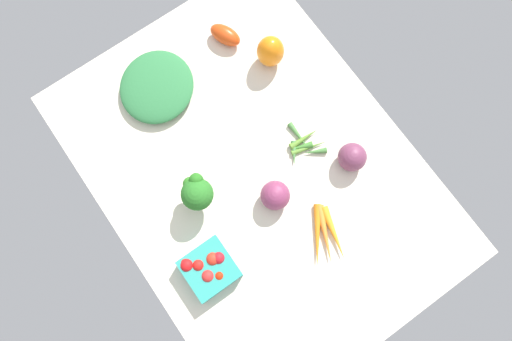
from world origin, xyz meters
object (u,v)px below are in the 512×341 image
object	(u,v)px
red_onion_near_basket	(352,157)
bell_pepper_orange	(270,51)
carrot_bunch	(326,234)
leafy_greens_clump	(157,87)
roma_tomato	(225,35)
berry_basket	(209,268)
broccoli_head	(197,192)
red_onion_center	(274,197)
okra_pile	(304,145)

from	to	relation	value
red_onion_near_basket	bell_pepper_orange	distance (cm)	35.37
carrot_bunch	leafy_greens_clump	size ratio (longest dim) A/B	0.74
roma_tomato	leafy_greens_clump	distance (cm)	23.53
berry_basket	broccoli_head	size ratio (longest dim) A/B	1.00
red_onion_center	broccoli_head	xyz separation A→B (cm)	(-11.20, -15.08, 3.69)
red_onion_center	red_onion_near_basket	size ratio (longest dim) A/B	1.02
carrot_bunch	roma_tomato	world-z (taller)	roma_tomato
okra_pile	broccoli_head	xyz separation A→B (cm)	(-4.18, -29.94, 6.61)
red_onion_near_basket	roma_tomato	bearing A→B (deg)	-171.77
carrot_bunch	bell_pepper_orange	bearing A→B (deg)	160.72
bell_pepper_orange	broccoli_head	bearing A→B (deg)	-60.57
okra_pile	red_onion_near_basket	world-z (taller)	red_onion_near_basket
leafy_greens_clump	red_onion_near_basket	bearing A→B (deg)	33.56
red_onion_center	okra_pile	bearing A→B (deg)	115.29
red_onion_center	carrot_bunch	bearing A→B (deg)	19.85
carrot_bunch	broccoli_head	distance (cm)	33.91
carrot_bunch	red_onion_near_basket	distance (cm)	20.77
leafy_greens_clump	red_onion_near_basket	world-z (taller)	red_onion_near_basket
roma_tomato	broccoli_head	size ratio (longest dim) A/B	0.77
berry_basket	red_onion_center	bearing A→B (deg)	102.64
carrot_bunch	okra_pile	distance (cm)	23.99
berry_basket	carrot_bunch	bearing A→B (deg)	70.97
red_onion_center	broccoli_head	distance (cm)	19.14
leafy_greens_clump	broccoli_head	world-z (taller)	broccoli_head
roma_tomato	okra_pile	world-z (taller)	roma_tomato
berry_basket	okra_pile	world-z (taller)	berry_basket
bell_pepper_orange	leafy_greens_clump	bearing A→B (deg)	-109.12
red_onion_near_basket	leafy_greens_clump	bearing A→B (deg)	-146.44
red_onion_near_basket	bell_pepper_orange	bearing A→B (deg)	-179.32
berry_basket	leafy_greens_clump	world-z (taller)	berry_basket
bell_pepper_orange	roma_tomato	bearing A→B (deg)	-152.06
okra_pile	leafy_greens_clump	bearing A→B (deg)	-147.19
okra_pile	leafy_greens_clump	world-z (taller)	leafy_greens_clump
carrot_bunch	red_onion_center	world-z (taller)	red_onion_center
broccoli_head	red_onion_center	bearing A→B (deg)	53.41
red_onion_near_basket	broccoli_head	bearing A→B (deg)	-111.13
roma_tomato	red_onion_center	world-z (taller)	red_onion_center
okra_pile	broccoli_head	size ratio (longest dim) A/B	1.04
broccoli_head	carrot_bunch	bearing A→B (deg)	38.01
carrot_bunch	okra_pile	world-z (taller)	carrot_bunch
red_onion_center	bell_pepper_orange	world-z (taller)	bell_pepper_orange
broccoli_head	red_onion_near_basket	bearing A→B (deg)	68.87
berry_basket	red_onion_near_basket	distance (cm)	45.54
roma_tomato	red_onion_center	distance (cm)	46.87
okra_pile	red_onion_near_basket	size ratio (longest dim) A/B	1.66
leafy_greens_clump	broccoli_head	distance (cm)	32.48
leafy_greens_clump	bell_pepper_orange	xyz separation A→B (cm)	(10.37, 29.90, 3.01)
broccoli_head	roma_tomato	bearing A→B (deg)	137.23
carrot_bunch	roma_tomato	distance (cm)	60.13
leafy_greens_clump	bell_pepper_orange	world-z (taller)	bell_pepper_orange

